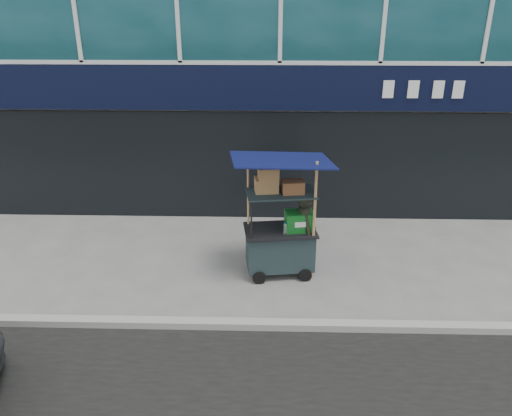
{
  "coord_description": "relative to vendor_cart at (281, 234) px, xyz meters",
  "views": [
    {
      "loc": [
        -0.2,
        -6.44,
        4.67
      ],
      "look_at": [
        -0.4,
        1.2,
        1.38
      ],
      "focal_mm": 35.0,
      "sensor_mm": 36.0,
      "label": 1
    }
  ],
  "objects": [
    {
      "name": "vendor_cart",
      "position": [
        0.0,
        0.0,
        0.0
      ],
      "size": [
        1.79,
        1.37,
        2.23
      ],
      "rotation": [
        0.0,
        0.0,
        0.13
      ],
      "color": "black",
      "rests_on": "ground"
    },
    {
      "name": "curb",
      "position": [
        -0.03,
        -1.66,
        -0.72
      ],
      "size": [
        80.0,
        0.18,
        0.12
      ],
      "primitive_type": "cube",
      "color": "#999991",
      "rests_on": "ground"
    },
    {
      "name": "ground",
      "position": [
        -0.03,
        -1.46,
        -0.78
      ],
      "size": [
        80.0,
        80.0,
        0.0
      ],
      "primitive_type": "plane",
      "color": "slate",
      "rests_on": "ground"
    },
    {
      "name": "vendor_man",
      "position": [
        0.43,
        0.02,
        0.01
      ],
      "size": [
        0.44,
        0.62,
        1.59
      ],
      "primitive_type": "imported",
      "rotation": [
        0.0,
        0.0,
        1.68
      ],
      "color": "black",
      "rests_on": "ground"
    }
  ]
}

